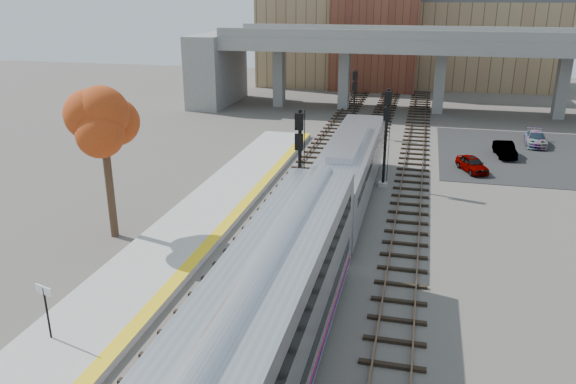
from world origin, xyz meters
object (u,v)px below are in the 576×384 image
at_px(signal_mast_far, 354,105).
at_px(signal_mast_mid, 385,140).
at_px(locomotive, 349,169).
at_px(car_b, 505,149).
at_px(car_a, 472,164).
at_px(car_c, 536,139).
at_px(signal_mast_near, 299,173).
at_px(tree, 103,123).
at_px(coach, 242,380).

bearing_deg(signal_mast_far, signal_mast_mid, -74.61).
height_order(locomotive, car_b, locomotive).
xyz_separation_m(car_a, car_c, (6.15, 9.70, 0.03)).
distance_m(locomotive, car_a, 12.33).
distance_m(signal_mast_mid, signal_mast_far, 15.46).
bearing_deg(signal_mast_near, signal_mast_far, 90.00).
bearing_deg(car_c, signal_mast_near, -120.53).
xyz_separation_m(signal_mast_near, car_a, (10.55, 14.54, -2.95)).
bearing_deg(tree, car_c, 45.50).
bearing_deg(signal_mast_far, car_b, -18.97).
xyz_separation_m(coach, signal_mast_near, (-2.10, 16.89, 0.79)).
height_order(signal_mast_near, car_c, signal_mast_near).
relative_size(locomotive, signal_mast_mid, 2.72).
xyz_separation_m(coach, car_c, (14.60, 41.14, -2.13)).
bearing_deg(car_b, coach, -113.58).
xyz_separation_m(signal_mast_near, car_c, (16.70, 24.24, -2.92)).
bearing_deg(car_b, tree, -142.42).
xyz_separation_m(signal_mast_far, tree, (-10.14, -27.32, 3.59)).
bearing_deg(locomotive, car_c, 51.76).
height_order(tree, car_b, tree).
distance_m(signal_mast_mid, car_a, 8.75).
height_order(signal_mast_far, car_a, signal_mast_far).
bearing_deg(car_b, locomotive, -135.62).
bearing_deg(signal_mast_mid, coach, -94.36).
bearing_deg(car_a, signal_mast_mid, -164.07).
distance_m(tree, car_b, 33.30).
xyz_separation_m(signal_mast_mid, tree, (-14.24, -12.42, 3.11)).
height_order(signal_mast_near, tree, tree).
bearing_deg(locomotive, car_a, 46.27).
bearing_deg(car_b, signal_mast_mid, -138.78).
bearing_deg(tree, car_a, 40.41).
height_order(signal_mast_mid, car_a, signal_mast_mid).
relative_size(signal_mast_mid, signal_mast_far, 1.11).
height_order(signal_mast_near, signal_mast_far, signal_mast_near).
relative_size(locomotive, signal_mast_far, 3.01).
xyz_separation_m(tree, car_c, (26.84, 27.31, -5.92)).
bearing_deg(coach, locomotive, 90.00).
bearing_deg(car_a, signal_mast_far, 114.49).
distance_m(car_b, car_c, 5.63).
relative_size(coach, signal_mast_mid, 3.57).
bearing_deg(signal_mast_near, car_b, 55.42).
height_order(signal_mast_far, car_c, signal_mast_far).
distance_m(signal_mast_far, car_c, 16.86).
distance_m(signal_mast_near, signal_mast_far, 24.26).
distance_m(tree, car_c, 38.75).
height_order(signal_mast_near, signal_mast_mid, signal_mast_near).
relative_size(signal_mast_near, car_b, 1.90).
bearing_deg(coach, signal_mast_mid, 85.64).
xyz_separation_m(locomotive, coach, (-0.00, -22.61, 0.52)).
bearing_deg(signal_mast_mid, locomotive, -118.77).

